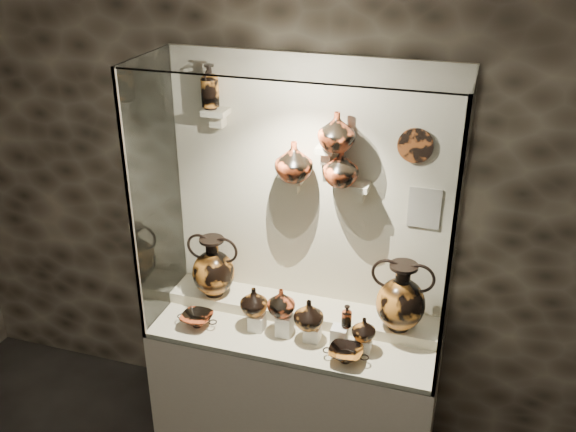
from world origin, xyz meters
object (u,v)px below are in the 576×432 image
object	(u,v)px
ovoid_vase_c	(341,167)
ovoid_vase_b	(337,131)
amphora_right	(401,296)
kylix_right	(346,353)
jug_c	(309,314)
jug_a	(254,301)
jug_b	(281,302)
lekythos_tall	(210,85)
amphora_left	(213,266)
jug_e	(364,329)
lekythos_small	(347,315)
kylix_left	(197,319)
ovoid_vase_a	(294,161)

from	to	relation	value
ovoid_vase_c	ovoid_vase_b	bearing A→B (deg)	166.86
amphora_right	kylix_right	xyz separation A→B (m)	(-0.24, -0.30, -0.23)
jug_c	ovoid_vase_c	world-z (taller)	ovoid_vase_c
jug_a	jug_b	bearing A→B (deg)	12.76
lekythos_tall	ovoid_vase_b	world-z (taller)	lekythos_tall
amphora_left	jug_e	distance (m)	1.02
amphora_left	ovoid_vase_c	world-z (taller)	ovoid_vase_c
jug_b	lekythos_tall	world-z (taller)	lekythos_tall
jug_e	lekythos_small	size ratio (longest dim) A/B	0.87
amphora_right	jug_a	world-z (taller)	amphora_right
kylix_left	ovoid_vase_c	bearing A→B (deg)	36.19
jug_b	ovoid_vase_c	xyz separation A→B (m)	(0.27, 0.24, 0.78)
jug_b	ovoid_vase_b	size ratio (longest dim) A/B	0.81
jug_a	ovoid_vase_b	world-z (taller)	ovoid_vase_b
jug_b	ovoid_vase_b	bearing A→B (deg)	68.06
amphora_left	ovoid_vase_c	bearing A→B (deg)	5.35
jug_a	amphora_left	bearing A→B (deg)	167.29
amphora_right	ovoid_vase_b	distance (m)	1.01
kylix_left	jug_c	bearing A→B (deg)	19.02
amphora_left	ovoid_vase_b	distance (m)	1.18
jug_a	kylix_left	world-z (taller)	jug_a
jug_b	jug_c	world-z (taller)	jug_b
jug_c	ovoid_vase_b	size ratio (longest dim) A/B	0.85
jug_a	jug_e	world-z (taller)	jug_a
ovoid_vase_b	ovoid_vase_c	xyz separation A→B (m)	(0.03, 0.00, -0.20)
ovoid_vase_c	kylix_right	bearing A→B (deg)	-86.47
lekythos_tall	ovoid_vase_a	world-z (taller)	lekythos_tall
kylix_right	ovoid_vase_a	distance (m)	1.10
lekythos_tall	ovoid_vase_c	world-z (taller)	lekythos_tall
amphora_left	jug_b	bearing A→B (deg)	-18.61
amphora_left	kylix_right	distance (m)	0.99
ovoid_vase_a	amphora_right	bearing A→B (deg)	-24.01
lekythos_small	ovoid_vase_a	xyz separation A→B (m)	(-0.38, 0.22, 0.80)
jug_b	kylix_left	size ratio (longest dim) A/B	0.71
amphora_right	jug_c	size ratio (longest dim) A/B	2.35
jug_e	kylix_right	distance (m)	0.17
amphora_right	jug_c	world-z (taller)	amphora_right
lekythos_small	kylix_left	size ratio (longest dim) A/B	0.66
ovoid_vase_c	lekythos_tall	bearing A→B (deg)	158.37
amphora_right	jug_a	size ratio (longest dim) A/B	2.46
jug_b	jug_c	size ratio (longest dim) A/B	0.94
jug_e	lekythos_tall	xyz separation A→B (m)	(-1.00, 0.30, 1.23)
amphora_right	lekythos_small	bearing A→B (deg)	-132.84
lekythos_small	kylix_right	bearing A→B (deg)	-73.93
amphora_left	lekythos_small	distance (m)	0.90
amphora_right	ovoid_vase_b	world-z (taller)	ovoid_vase_b
jug_c	kylix_right	size ratio (longest dim) A/B	0.73
jug_a	jug_c	world-z (taller)	jug_a
amphora_left	jug_c	xyz separation A→B (m)	(0.67, -0.20, -0.09)
amphora_left	ovoid_vase_a	world-z (taller)	ovoid_vase_a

